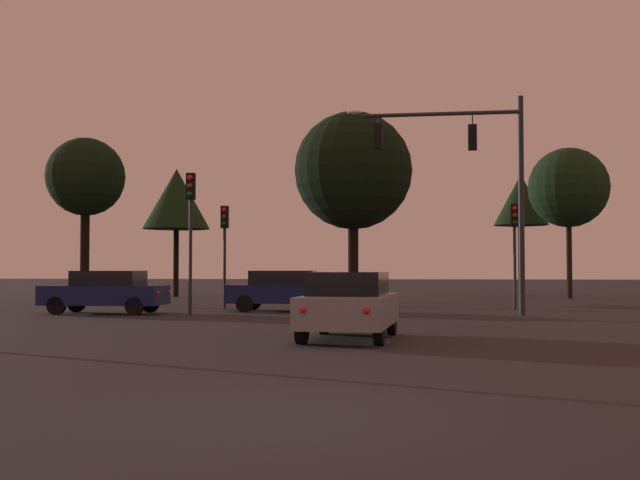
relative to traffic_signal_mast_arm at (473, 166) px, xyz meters
name	(u,v)px	position (x,y,z in m)	size (l,w,h in m)	color
ground_plane	(373,306)	(-3.73, 5.38, -5.20)	(168.00, 168.00, 0.00)	#262326
traffic_signal_mast_arm	(473,166)	(0.00, 0.00, 0.00)	(6.16, 0.52, 7.59)	#232326
traffic_light_corner_left	(515,234)	(1.95, 3.95, -2.25)	(0.31, 0.36, 4.15)	#232326
traffic_light_corner_right	(191,215)	(-9.59, -1.84, -1.80)	(0.32, 0.36, 4.84)	#232326
traffic_light_median	(225,235)	(-9.60, 3.24, -2.26)	(0.30, 0.35, 4.13)	#232326
car_nearside_lane	(349,304)	(-3.63, -9.94, -4.40)	(2.16, 4.14, 1.52)	gray
car_crossing_left	(106,291)	(-12.91, -0.90, -4.40)	(4.30, 1.91, 1.52)	#0F1947
car_crossing_right	(286,290)	(-6.77, 1.21, -4.40)	(4.48, 1.78, 1.52)	#0F1947
tree_behind_sign	(176,199)	(-15.28, 15.51, 0.34)	(3.79, 3.79, 7.28)	black
tree_left_far	(353,171)	(-4.61, 6.41, 0.67)	(5.17, 5.17, 8.47)	black
tree_center_horizon	(521,201)	(4.54, 19.88, 0.44)	(3.23, 3.23, 7.24)	black
tree_right_cluster	(568,188)	(6.37, 15.29, 0.73)	(4.28, 4.28, 8.08)	black
tree_lot_edge	(86,178)	(-16.64, 6.02, 0.47)	(3.51, 3.51, 7.48)	black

